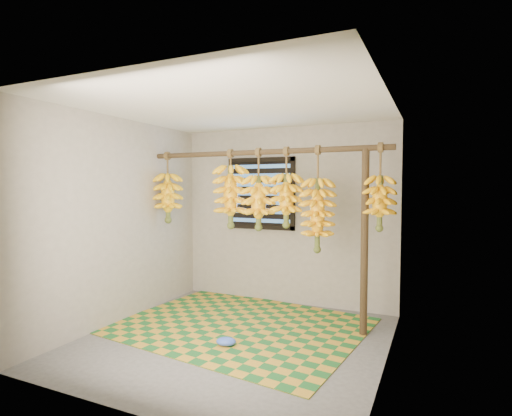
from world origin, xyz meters
The scene contains 16 objects.
floor centered at (0.00, 0.00, -0.01)m, with size 3.00×3.00×0.01m, color #525252.
ceiling centered at (0.00, 0.00, 2.40)m, with size 3.00×3.00×0.01m, color silver.
wall_back centered at (0.00, 1.50, 1.20)m, with size 3.00×0.01×2.40m, color gray.
wall_left centered at (-1.50, 0.00, 1.20)m, with size 0.01×3.00×2.40m, color gray.
wall_right centered at (1.50, 0.00, 1.20)m, with size 0.01×3.00×2.40m, color gray.
window centered at (-0.35, 1.48, 1.50)m, with size 1.00×0.04×1.00m.
hanging_pole centered at (0.00, 0.70, 2.00)m, with size 0.06×0.06×3.00m, color #43331E.
support_post centered at (1.20, 0.70, 1.00)m, with size 0.08×0.08×2.00m, color #43331E.
woven_mat centered at (-0.14, 0.41, 0.01)m, with size 2.67×2.14×0.01m, color #1B5E25.
plastic_bag centered at (0.01, -0.19, 0.05)m, with size 0.20×0.15×0.08m, color blue.
banana_bunch_a centered at (-1.35, 0.70, 1.45)m, with size 0.34×0.34×0.92m.
banana_bunch_b centered at (-0.41, 0.70, 1.48)m, with size 0.40×0.40×0.95m.
banana_bunch_c centered at (-0.03, 0.70, 1.41)m, with size 0.37×0.37×0.96m.
banana_bunch_d centered at (0.31, 0.70, 1.44)m, with size 0.35×0.35×0.91m.
banana_bunch_e centered at (0.68, 0.70, 1.28)m, with size 0.37×0.37×1.18m.
banana_bunch_f centered at (1.35, 0.70, 1.43)m, with size 0.32×0.32×0.91m.
Camera 1 is at (1.90, -3.61, 1.59)m, focal length 28.00 mm.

